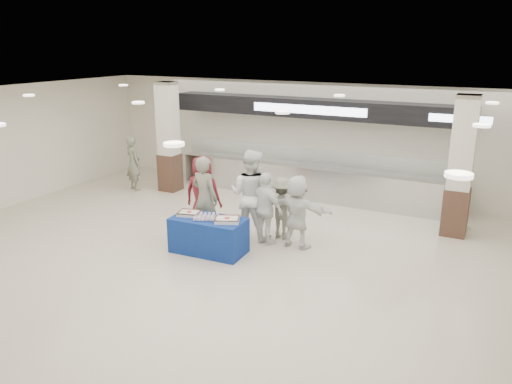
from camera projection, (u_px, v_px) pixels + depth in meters
The scene contains 15 objects.
ground at pixel (210, 271), 9.72m from camera, with size 14.00×14.00×0.00m, color beige.
serving_line at pixel (311, 158), 13.99m from camera, with size 8.70×0.85×2.80m.
column_left at pixel (169, 140), 14.60m from camera, with size 0.55×0.55×3.20m.
column_right at pixel (460, 170), 11.13m from camera, with size 0.55×0.55×3.20m.
display_table at pixel (209, 235), 10.49m from camera, with size 1.55×0.78×0.75m, color navy.
sheet_cake_left at pixel (189, 213), 10.57m from camera, with size 0.52×0.45×0.09m.
sheet_cake_right at pixel (227, 219), 10.18m from camera, with size 0.60×0.55×0.10m.
cupcake_tray at pixel (206, 217), 10.37m from camera, with size 0.53×0.47×0.07m.
civilian_maroon at pixel (203, 194), 11.57m from camera, with size 0.87×0.57×1.79m, color maroon.
soldier_a at pixel (205, 198), 11.11m from camera, with size 0.69×0.45×1.89m, color slate.
chef_tall at pixel (251, 195), 11.09m from camera, with size 0.99×0.77×2.04m, color white.
chef_short at pixel (266, 209), 10.79m from camera, with size 0.95×0.40×1.62m, color white.
soldier_b at pixel (282, 208), 11.16m from camera, with size 0.92×0.53×1.42m, color slate.
civilian_white at pixel (297, 212), 10.64m from camera, with size 1.49×0.48×1.61m, color white.
soldier_bg at pixel (133, 163), 14.84m from camera, with size 0.60×0.39×1.64m, color slate.
Camera 1 is at (4.82, -7.50, 4.26)m, focal length 35.00 mm.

